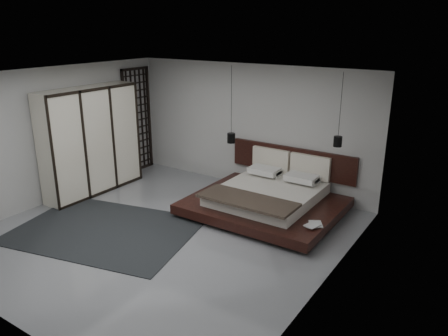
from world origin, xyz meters
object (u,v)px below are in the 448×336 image
Objects in this scene: wardrobe at (91,141)px; rug at (105,230)px; lattice_screen at (138,120)px; bed at (268,197)px; pendant_right at (338,141)px; pendant_left at (231,138)px.

wardrobe is 0.75× the size of rug.
lattice_screen is 4.20m from bed.
rug is at bearing -138.27° from pendant_right.
pendant_right reaches higher than bed.
pendant_right is at bearing 18.13° from wardrobe.
pendant_left is 3.28m from rug.
wardrobe is at bearing -161.87° from pendant_right.
lattice_screen is 3.80m from rug.
bed is at bearing -158.63° from pendant_right.
pendant_left reaches higher than wardrobe.
pendant_left reaches higher than bed.
pendant_left reaches higher than rug.
lattice_screen reaches higher than rug.
pendant_right is (1.18, 0.46, 1.24)m from bed.
lattice_screen is 0.91× the size of bed.
lattice_screen is at bearing 123.46° from rug.
wardrobe is at bearing 143.53° from rug.
pendant_right is 0.57× the size of wardrobe.
pendant_left is (-1.18, 0.46, 0.97)m from bed.
pendant_left is at bearing 72.91° from rug.
rug is at bearing -107.09° from pendant_left.
pendant_left is (2.86, -0.08, -0.03)m from lattice_screen.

